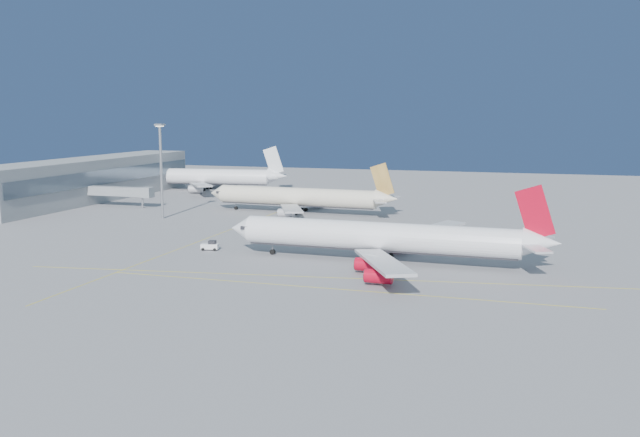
{
  "coord_description": "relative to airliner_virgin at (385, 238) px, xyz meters",
  "views": [
    {
      "loc": [
        38.99,
        -133.03,
        31.17
      ],
      "look_at": [
        -9.09,
        21.83,
        7.0
      ],
      "focal_mm": 40.0,
      "sensor_mm": 36.0,
      "label": 1
    }
  ],
  "objects": [
    {
      "name": "ground",
      "position": [
        -8.51,
        -11.09,
        -5.26
      ],
      "size": [
        500.0,
        500.0,
        0.0
      ],
      "primitive_type": "plane",
      "color": "slate",
      "rests_on": "ground"
    },
    {
      "name": "terminal",
      "position": [
        -123.44,
        73.91,
        2.25
      ],
      "size": [
        18.4,
        110.0,
        15.0
      ],
      "color": "gray",
      "rests_on": "ground"
    },
    {
      "name": "jet_bridge",
      "position": [
        -101.61,
        60.91,
        -0.09
      ],
      "size": [
        23.6,
        3.6,
        6.9
      ],
      "color": "gray",
      "rests_on": "ground"
    },
    {
      "name": "taxiway_lines",
      "position": [
        -23.22,
        -4.75,
        -5.25
      ],
      "size": [
        118.86,
        140.0,
        0.02
      ],
      "color": "#CFC10B",
      "rests_on": "ground"
    },
    {
      "name": "airliner_virgin",
      "position": [
        0.0,
        0.0,
        0.0
      ],
      "size": [
        70.68,
        63.55,
        17.45
      ],
      "rotation": [
        0.0,
        0.0,
        -0.03
      ],
      "color": "white",
      "rests_on": "ground"
    },
    {
      "name": "airliner_etihad",
      "position": [
        -40.84,
        64.98,
        -0.25
      ],
      "size": [
        63.11,
        58.26,
        16.47
      ],
      "rotation": [
        0.0,
        0.0,
        -0.05
      ],
      "color": "beige",
      "rests_on": "ground"
    },
    {
      "name": "airliner_third",
      "position": [
        -98.7,
        116.68,
        0.22
      ],
      "size": [
        67.48,
        61.8,
        18.1
      ],
      "rotation": [
        0.0,
        0.0,
        0.12
      ],
      "color": "white",
      "rests_on": "ground"
    },
    {
      "name": "pushback_tug",
      "position": [
        -40.97,
        1.32,
        -4.24
      ],
      "size": [
        4.22,
        3.01,
        2.2
      ],
      "rotation": [
        0.0,
        0.0,
        0.19
      ],
      "color": "white",
      "rests_on": "ground"
    },
    {
      "name": "light_mast",
      "position": [
        -76.4,
        42.14,
        11.22
      ],
      "size": [
        2.41,
        2.41,
        27.92
      ],
      "color": "gray",
      "rests_on": "ground"
    }
  ]
}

